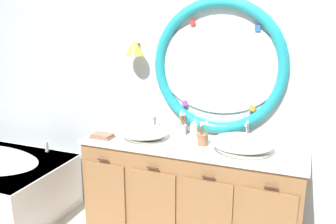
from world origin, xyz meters
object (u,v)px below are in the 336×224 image
sink_basin_left (144,132)px  toothbrush_holder_right (203,139)px  toothbrush_holder_left (182,129)px  soap_dispenser (194,130)px  sink_basin_right (242,143)px  folded_hand_towel (102,136)px

sink_basin_left → toothbrush_holder_right: toothbrush_holder_right is taller
toothbrush_holder_left → toothbrush_holder_right: (0.24, -0.18, -0.00)m
toothbrush_holder_left → soap_dispenser: toothbrush_holder_left is taller
toothbrush_holder_right → toothbrush_holder_left: bearing=142.9°
toothbrush_holder_right → soap_dispenser: toothbrush_holder_right is taller
sink_basin_right → soap_dispenser: soap_dispenser is taller
soap_dispenser → folded_hand_towel: (-0.72, -0.31, -0.05)m
toothbrush_holder_left → soap_dispenser: size_ratio=1.53×
toothbrush_holder_left → folded_hand_towel: (-0.60, -0.33, -0.04)m
toothbrush_holder_right → folded_hand_towel: toothbrush_holder_right is taller
folded_hand_towel → sink_basin_right: bearing=6.2°
sink_basin_right → sink_basin_left: bearing=-180.0°
folded_hand_towel → sink_basin_left: bearing=20.6°
toothbrush_holder_left → toothbrush_holder_right: size_ratio=1.07×
sink_basin_left → folded_hand_towel: (-0.34, -0.13, -0.03)m
sink_basin_left → soap_dispenser: bearing=25.1°
toothbrush_holder_left → soap_dispenser: bearing=-10.1°
sink_basin_left → toothbrush_holder_right: (0.51, 0.02, 0.00)m
toothbrush_holder_right → folded_hand_towel: size_ratio=1.10×
toothbrush_holder_right → folded_hand_towel: (-0.85, -0.14, -0.04)m
sink_basin_left → soap_dispenser: 0.43m
sink_basin_left → toothbrush_holder_left: 0.33m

